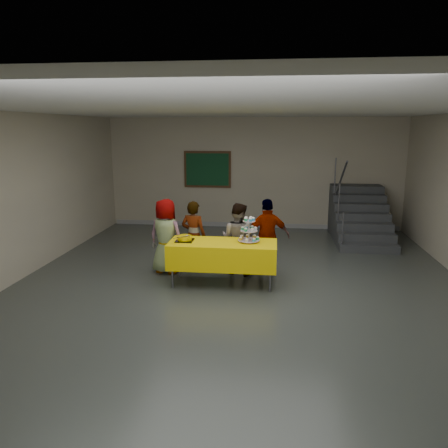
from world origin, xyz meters
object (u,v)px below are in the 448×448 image
at_px(bake_table, 223,254).
at_px(staircase, 358,218).
at_px(bear_cake, 185,238).
at_px(schoolchild_a, 166,236).
at_px(cupcake_stand, 249,232).
at_px(schoolchild_c, 238,239).
at_px(schoolchild_b, 194,236).
at_px(noticeboard, 207,169).
at_px(schoolchild_d, 268,237).

xyz_separation_m(bake_table, staircase, (2.99, 3.77, -0.07)).
bearing_deg(bear_cake, schoolchild_a, 132.98).
bearing_deg(cupcake_stand, schoolchild_a, 165.03).
distance_m(bear_cake, schoolchild_c, 1.09).
relative_size(schoolchild_b, noticeboard, 1.05).
bearing_deg(schoolchild_a, noticeboard, -76.63).
xyz_separation_m(bear_cake, schoolchild_a, (-0.47, 0.50, -0.11)).
bearing_deg(schoolchild_b, schoolchild_d, -169.81).
distance_m(schoolchild_a, schoolchild_c, 1.36).
xyz_separation_m(bake_table, cupcake_stand, (0.45, 0.08, 0.40)).
relative_size(bake_table, bear_cake, 5.25).
relative_size(cupcake_stand, schoolchild_c, 0.33).
bearing_deg(schoolchild_a, schoolchild_b, -139.62).
relative_size(bake_table, cupcake_stand, 4.22).
height_order(cupcake_stand, noticeboard, noticeboard).
xyz_separation_m(cupcake_stand, schoolchild_b, (-1.10, 0.65, -0.27)).
bearing_deg(noticeboard, cupcake_stand, -72.47).
height_order(bear_cake, schoolchild_c, schoolchild_c).
bearing_deg(bear_cake, schoolchild_c, 35.16).
bearing_deg(noticeboard, schoolchild_a, -92.29).
bearing_deg(schoolchild_d, bake_table, 26.45).
bearing_deg(noticeboard, staircase, -11.88).
xyz_separation_m(bake_table, schoolchild_b, (-0.65, 0.73, 0.13)).
height_order(schoolchild_b, schoolchild_c, schoolchild_b).
distance_m(cupcake_stand, bear_cake, 1.14).
xyz_separation_m(bear_cake, schoolchild_c, (0.88, 0.62, -0.15)).
distance_m(schoolchild_a, schoolchild_d, 1.92).
distance_m(bake_table, noticeboard, 4.83).
xyz_separation_m(schoolchild_b, schoolchild_c, (0.86, -0.10, -0.00)).
relative_size(bear_cake, schoolchild_c, 0.26).
height_order(cupcake_stand, schoolchild_d, schoolchild_d).
distance_m(cupcake_stand, schoolchild_b, 1.31).
bearing_deg(staircase, noticeboard, 168.12).
bearing_deg(cupcake_stand, bake_table, -170.00).
height_order(bake_table, noticeboard, noticeboard).
distance_m(schoolchild_d, staircase, 3.83).
bearing_deg(bake_table, bear_cake, 179.62).
distance_m(schoolchild_d, noticeboard, 4.41).
xyz_separation_m(schoolchild_b, noticeboard, (-0.33, 3.88, 0.92)).
bearing_deg(bear_cake, schoolchild_d, 24.40).
xyz_separation_m(cupcake_stand, schoolchild_c, (-0.24, 0.55, -0.27)).
relative_size(cupcake_stand, noticeboard, 0.34).
distance_m(bake_table, schoolchild_d, 1.03).
distance_m(bear_cake, schoolchild_b, 0.74).
xyz_separation_m(schoolchild_d, staircase, (2.23, 3.11, -0.23)).
bearing_deg(schoolchild_d, schoolchild_a, -9.59).
bearing_deg(schoolchild_b, cupcake_stand, 162.56).
bearing_deg(schoolchild_a, bake_table, 171.76).
relative_size(bake_table, schoolchild_a, 1.32).
bearing_deg(staircase, schoolchild_a, -141.69).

